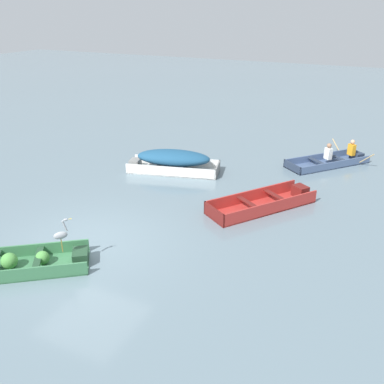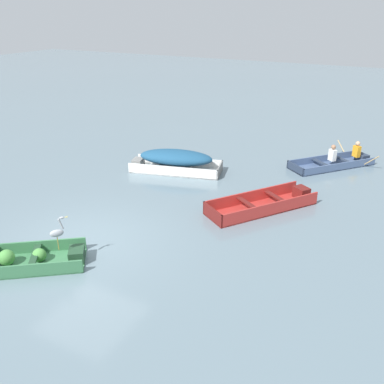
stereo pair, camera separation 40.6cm
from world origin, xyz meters
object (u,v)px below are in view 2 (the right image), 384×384
(skiff_red_near_moored, at_px, (265,204))
(heron_on_dinghy, at_px, (57,232))
(dinghy_green_foreground, at_px, (15,260))
(rowboat_slate_blue_with_crew, at_px, (336,162))
(skiff_white_mid_moored, at_px, (175,159))

(skiff_red_near_moored, height_order, heron_on_dinghy, heron_on_dinghy)
(skiff_red_near_moored, relative_size, heron_on_dinghy, 4.14)
(dinghy_green_foreground, height_order, rowboat_slate_blue_with_crew, rowboat_slate_blue_with_crew)
(skiff_red_near_moored, xyz_separation_m, skiff_white_mid_moored, (-4.03, 1.47, 0.33))
(dinghy_green_foreground, distance_m, skiff_red_near_moored, 7.24)
(skiff_white_mid_moored, distance_m, heron_on_dinghy, 6.82)
(dinghy_green_foreground, xyz_separation_m, skiff_white_mid_moored, (0.26, 7.31, 0.32))
(skiff_red_near_moored, bearing_deg, heron_on_dinghy, -122.24)
(skiff_red_near_moored, distance_m, skiff_white_mid_moored, 4.30)
(rowboat_slate_blue_with_crew, height_order, heron_on_dinghy, heron_on_dinghy)
(rowboat_slate_blue_with_crew, bearing_deg, dinghy_green_foreground, -117.13)
(skiff_white_mid_moored, relative_size, rowboat_slate_blue_with_crew, 1.08)
(heron_on_dinghy, bearing_deg, dinghy_green_foreground, -150.05)
(skiff_white_mid_moored, bearing_deg, skiff_red_near_moored, -20.09)
(skiff_white_mid_moored, xyz_separation_m, heron_on_dinghy, (0.69, -6.77, 0.42))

